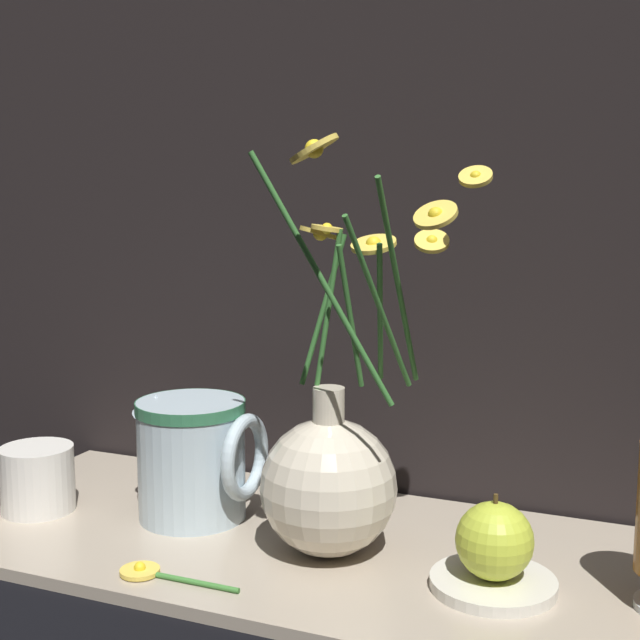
# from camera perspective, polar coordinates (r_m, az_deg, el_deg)

# --- Properties ---
(ground_plane) EXTENTS (6.00, 6.00, 0.00)m
(ground_plane) POSITION_cam_1_polar(r_m,az_deg,el_deg) (0.90, -0.40, -14.74)
(ground_plane) COLOR black
(shelf) EXTENTS (0.78, 0.33, 0.01)m
(shelf) POSITION_cam_1_polar(r_m,az_deg,el_deg) (0.90, -0.40, -14.39)
(shelf) COLOR tan
(shelf) RESTS_ON ground_plane
(backdrop_wall) EXTENTS (1.28, 0.02, 1.10)m
(backdrop_wall) POSITION_cam_1_polar(r_m,az_deg,el_deg) (1.01, 3.79, 19.67)
(backdrop_wall) COLOR black
(backdrop_wall) RESTS_ON ground_plane
(vase_with_flowers) EXTENTS (0.21, 0.21, 0.38)m
(vase_with_flowers) POSITION_cam_1_polar(r_m,az_deg,el_deg) (0.85, 0.63, -10.04)
(vase_with_flowers) COLOR beige
(vase_with_flowers) RESTS_ON shelf
(yellow_mug) EXTENTS (0.09, 0.08, 0.07)m
(yellow_mug) POSITION_cam_1_polar(r_m,az_deg,el_deg) (1.01, -17.73, -9.63)
(yellow_mug) COLOR silver
(yellow_mug) RESTS_ON shelf
(ceramic_pitcher) EXTENTS (0.14, 0.11, 0.14)m
(ceramic_pitcher) POSITION_cam_1_polar(r_m,az_deg,el_deg) (0.94, -8.07, -8.49)
(ceramic_pitcher) COLOR silver
(ceramic_pitcher) RESTS_ON shelf
(saucer_plate) EXTENTS (0.11, 0.11, 0.01)m
(saucer_plate) POSITION_cam_1_polar(r_m,az_deg,el_deg) (0.82, 11.02, -16.21)
(saucer_plate) COLOR silver
(saucer_plate) RESTS_ON shelf
(orange_fruit) EXTENTS (0.07, 0.07, 0.08)m
(orange_fruit) POSITION_cam_1_polar(r_m,az_deg,el_deg) (0.80, 11.10, -13.69)
(orange_fruit) COLOR #B7C638
(orange_fruit) RESTS_ON saucer_plate
(loose_daisy) EXTENTS (0.12, 0.04, 0.01)m
(loose_daisy) POSITION_cam_1_polar(r_m,az_deg,el_deg) (0.84, -10.63, -15.64)
(loose_daisy) COLOR #3D7A33
(loose_daisy) RESTS_ON shelf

